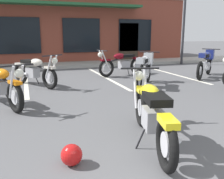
# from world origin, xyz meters

# --- Properties ---
(ground_plane) EXTENTS (80.00, 80.00, 0.00)m
(ground_plane) POSITION_xyz_m (0.00, 3.78, 0.00)
(ground_plane) COLOR #515154
(sidewalk_kerb) EXTENTS (22.00, 1.80, 0.14)m
(sidewalk_kerb) POSITION_xyz_m (0.00, 11.69, 0.07)
(sidewalk_kerb) COLOR #A8A59E
(sidewalk_kerb) RESTS_ON ground_plane
(brick_storefront_building) EXTENTS (14.98, 6.83, 3.70)m
(brick_storefront_building) POSITION_xyz_m (0.00, 15.41, 1.86)
(brick_storefront_building) COLOR brown
(brick_storefront_building) RESTS_ON ground_plane
(painted_stall_lines) EXTENTS (8.26, 4.80, 0.01)m
(painted_stall_lines) POSITION_xyz_m (0.00, 8.09, 0.00)
(painted_stall_lines) COLOR silver
(painted_stall_lines) RESTS_ON ground_plane
(motorcycle_foreground_classic) EXTENTS (0.86, 2.07, 0.98)m
(motorcycle_foreground_classic) POSITION_xyz_m (0.28, 2.59, 0.46)
(motorcycle_foreground_classic) COLOR black
(motorcycle_foreground_classic) RESTS_ON ground_plane
(motorcycle_red_sportbike) EXTENTS (1.76, 1.52, 0.98)m
(motorcycle_red_sportbike) POSITION_xyz_m (4.84, 7.01, 0.53)
(motorcycle_red_sportbike) COLOR black
(motorcycle_red_sportbike) RESTS_ON ground_plane
(motorcycle_black_cruiser) EXTENTS (1.36, 1.86, 0.98)m
(motorcycle_black_cruiser) POSITION_xyz_m (-1.09, 7.30, 0.46)
(motorcycle_black_cruiser) COLOR black
(motorcycle_black_cruiser) RESTS_ON ground_plane
(motorcycle_silver_naked) EXTENTS (1.48, 1.79, 0.98)m
(motorcycle_silver_naked) POSITION_xyz_m (2.01, 6.26, 0.53)
(motorcycle_silver_naked) COLOR black
(motorcycle_silver_naked) RESTS_ON ground_plane
(motorcycle_blue_standard) EXTENTS (2.06, 0.93, 0.98)m
(motorcycle_blue_standard) POSITION_xyz_m (2.09, 8.31, 0.46)
(motorcycle_blue_standard) COLOR black
(motorcycle_blue_standard) RESTS_ON ground_plane
(motorcycle_cream_vintage) EXTENTS (1.19, 1.96, 0.98)m
(motorcycle_cream_vintage) POSITION_xyz_m (-1.87, 5.34, 0.46)
(motorcycle_cream_vintage) COLOR black
(motorcycle_cream_vintage) RESTS_ON ground_plane
(helmet_on_pavement) EXTENTS (0.26, 0.26, 0.26)m
(helmet_on_pavement) POSITION_xyz_m (-0.90, 2.34, 0.13)
(helmet_on_pavement) COLOR #B71414
(helmet_on_pavement) RESTS_ON ground_plane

